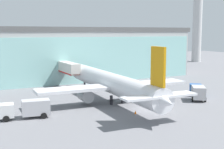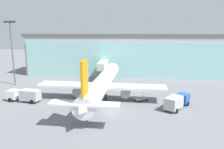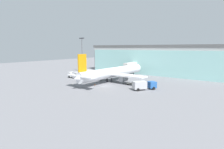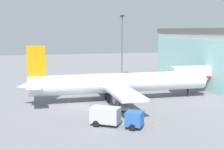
% 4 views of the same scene
% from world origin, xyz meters
% --- Properties ---
extents(ground, '(240.00, 240.00, 0.00)m').
position_xyz_m(ground, '(0.00, 0.00, 0.00)').
color(ground, slate).
extents(jet_bridge, '(2.60, 12.53, 5.78)m').
position_xyz_m(jet_bridge, '(-5.61, 26.58, 4.40)').
color(jet_bridge, beige).
rests_on(jet_bridge, ground).
extents(apron_light_mast, '(3.20, 0.40, 17.36)m').
position_xyz_m(apron_light_mast, '(-28.93, 16.58, 10.39)').
color(apron_light_mast, '#59595E').
rests_on(apron_light_mast, ground).
extents(airplane, '(28.02, 37.67, 10.62)m').
position_xyz_m(airplane, '(-2.89, 7.85, 3.34)').
color(airplane, silver).
rests_on(airplane, ground).
extents(catering_truck, '(7.51, 3.21, 2.65)m').
position_xyz_m(catering_truck, '(-18.94, 3.35, 1.47)').
color(catering_truck, silver).
rests_on(catering_truck, ground).
extents(fuel_truck, '(5.89, 7.29, 2.65)m').
position_xyz_m(fuel_truck, '(12.62, 2.94, 1.47)').
color(fuel_truck, '#2659A5').
rests_on(fuel_truck, ground).
extents(baggage_cart, '(3.19, 2.99, 1.50)m').
position_xyz_m(baggage_cart, '(5.74, 6.76, 0.50)').
color(baggage_cart, '#9E998C').
rests_on(baggage_cart, ground).
extents(safety_cone_nose, '(0.36, 0.36, 0.55)m').
position_xyz_m(safety_cone_nose, '(-3.33, -1.44, 0.28)').
color(safety_cone_nose, orange).
rests_on(safety_cone_nose, ground).
extents(safety_cone_wingtip, '(0.36, 0.36, 0.55)m').
position_xyz_m(safety_cone_wingtip, '(12.70, 8.75, 0.28)').
color(safety_cone_wingtip, orange).
rests_on(safety_cone_wingtip, ground).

